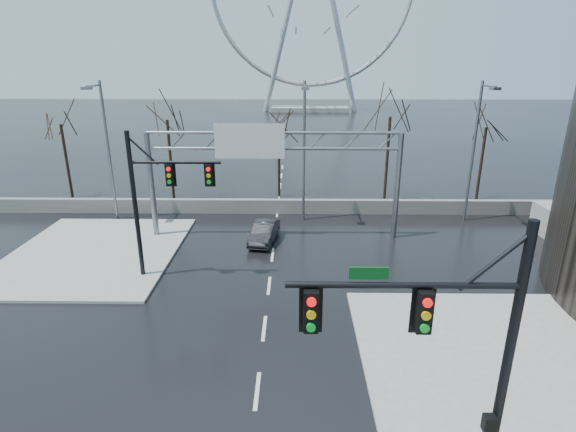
{
  "coord_description": "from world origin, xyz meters",
  "views": [
    {
      "loc": [
        1.29,
        -13.2,
        11.25
      ],
      "look_at": [
        1.01,
        7.73,
        4.0
      ],
      "focal_mm": 28.0,
      "sensor_mm": 36.0,
      "label": 1
    }
  ],
  "objects_px": {
    "sign_gantry": "(268,161)",
    "car": "(264,232)",
    "signal_mast_far": "(155,192)",
    "signal_mast_near": "(454,344)"
  },
  "relations": [
    {
      "from": "sign_gantry",
      "to": "car",
      "type": "height_order",
      "value": "sign_gantry"
    },
    {
      "from": "signal_mast_far",
      "to": "car",
      "type": "relative_size",
      "value": 2.04
    },
    {
      "from": "signal_mast_near",
      "to": "sign_gantry",
      "type": "height_order",
      "value": "signal_mast_near"
    },
    {
      "from": "signal_mast_near",
      "to": "signal_mast_far",
      "type": "bearing_deg",
      "value": 130.26
    },
    {
      "from": "signal_mast_near",
      "to": "signal_mast_far",
      "type": "xyz_separation_m",
      "value": [
        -11.01,
        13.0,
        -0.04
      ]
    },
    {
      "from": "sign_gantry",
      "to": "car",
      "type": "bearing_deg",
      "value": -108.14
    },
    {
      "from": "signal_mast_near",
      "to": "car",
      "type": "xyz_separation_m",
      "value": [
        -5.78,
        18.19,
        -4.23
      ]
    },
    {
      "from": "signal_mast_far",
      "to": "sign_gantry",
      "type": "xyz_separation_m",
      "value": [
        5.49,
        6.0,
        0.35
      ]
    },
    {
      "from": "signal_mast_near",
      "to": "signal_mast_far",
      "type": "distance_m",
      "value": 17.03
    },
    {
      "from": "car",
      "to": "signal_mast_near",
      "type": "bearing_deg",
      "value": -62.82
    }
  ]
}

